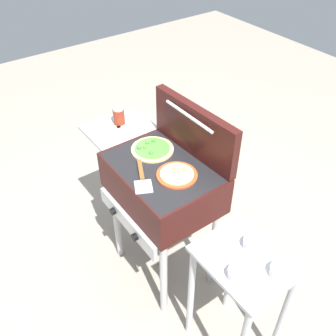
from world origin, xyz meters
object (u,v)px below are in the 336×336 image
(pizza_veggie, at_px, (152,149))
(pizza_cheese, at_px, (177,174))
(grill, at_px, (161,184))
(sauce_jar, at_px, (119,116))
(spatula, at_px, (142,177))
(prep_table, at_px, (239,287))
(topping_bowl_far, at_px, (238,274))
(topping_bowl_middle, at_px, (280,272))
(topping_bowl_near, at_px, (253,244))

(pizza_veggie, relative_size, pizza_cheese, 1.12)
(pizza_cheese, bearing_deg, pizza_veggie, 176.00)
(grill, relative_size, sauce_jar, 8.62)
(spatula, height_order, prep_table, spatula)
(topping_bowl_far, bearing_deg, pizza_veggie, 171.37)
(pizza_cheese, distance_m, spatula, 0.19)
(grill, xyz_separation_m, spatula, (0.03, -0.14, 0.15))
(spatula, relative_size, prep_table, 0.33)
(pizza_veggie, height_order, pizza_cheese, pizza_cheese)
(sauce_jar, bearing_deg, topping_bowl_middle, 1.62)
(sauce_jar, distance_m, topping_bowl_near, 1.15)
(pizza_cheese, bearing_deg, topping_bowl_far, -10.67)
(sauce_jar, distance_m, topping_bowl_far, 1.24)
(spatula, bearing_deg, prep_table, 12.74)
(sauce_jar, height_order, prep_table, sauce_jar)
(sauce_jar, bearing_deg, topping_bowl_near, 2.53)
(topping_bowl_near, height_order, topping_bowl_middle, same)
(grill, distance_m, topping_bowl_far, 0.73)
(grill, xyz_separation_m, topping_bowl_near, (0.64, 0.08, 0.05))
(pizza_cheese, relative_size, topping_bowl_near, 2.43)
(pizza_veggie, distance_m, topping_bowl_far, 0.88)
(grill, bearing_deg, topping_bowl_near, 7.22)
(topping_bowl_far, xyz_separation_m, topping_bowl_middle, (0.10, 0.16, 0.00))
(pizza_veggie, xyz_separation_m, topping_bowl_middle, (0.96, 0.03, -0.11))
(spatula, xyz_separation_m, prep_table, (0.65, 0.15, -0.35))
(prep_table, height_order, topping_bowl_middle, topping_bowl_middle)
(spatula, bearing_deg, topping_bowl_near, 20.00)
(topping_bowl_near, distance_m, topping_bowl_middle, 0.18)
(pizza_cheese, height_order, spatula, pizza_cheese)
(pizza_veggie, bearing_deg, topping_bowl_middle, 1.76)
(topping_bowl_far, bearing_deg, pizza_cheese, 169.33)
(spatula, bearing_deg, grill, 101.55)
(topping_bowl_far, bearing_deg, topping_bowl_middle, 57.98)
(topping_bowl_middle, bearing_deg, pizza_veggie, -178.24)
(pizza_cheese, relative_size, topping_bowl_middle, 2.29)
(pizza_cheese, height_order, topping_bowl_far, pizza_cheese)
(pizza_veggie, bearing_deg, sauce_jar, -178.76)
(prep_table, height_order, topping_bowl_far, topping_bowl_far)
(pizza_cheese, height_order, sauce_jar, sauce_jar)
(pizza_veggie, xyz_separation_m, topping_bowl_near, (0.78, 0.04, -0.11))
(pizza_cheese, distance_m, sauce_jar, 0.63)
(grill, bearing_deg, topping_bowl_far, -7.30)
(pizza_cheese, xyz_separation_m, topping_bowl_far, (0.60, -0.11, -0.11))
(pizza_cheese, xyz_separation_m, spatula, (-0.10, -0.16, -0.00))
(spatula, bearing_deg, topping_bowl_far, 4.02)
(grill, distance_m, sauce_jar, 0.54)
(grill, xyz_separation_m, sauce_jar, (-0.50, 0.03, 0.20))
(grill, xyz_separation_m, topping_bowl_middle, (0.82, 0.07, 0.05))
(pizza_cheese, relative_size, prep_table, 0.28)
(pizza_veggie, bearing_deg, grill, -15.31)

